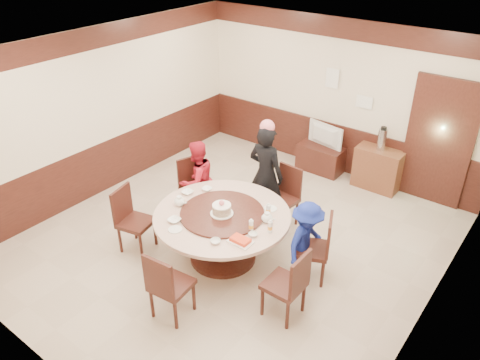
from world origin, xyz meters
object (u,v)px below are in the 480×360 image
Objects in this scene: person_red at (197,180)px; person_blue at (306,242)px; birthday_cake at (222,209)px; shrimp_platter at (240,241)px; banquet_table at (222,227)px; television at (323,136)px; side_cabinet at (378,169)px; person_standing at (266,175)px; thermos at (382,139)px; tv_stand at (321,158)px.

person_red is 1.13× the size of person_blue.
birthday_cake is 0.65m from shrimp_platter.
banquet_table is 3.18m from television.
person_red is 1.64× the size of side_cabinet.
person_blue is at bearing -85.91° from side_cabinet.
person_standing is at bearing -116.51° from side_cabinet.
side_cabinet is at bearing 74.51° from birthday_cake.
birthday_cake reaches higher than banquet_table.
banquet_table is 5.96× the size of birthday_cake.
person_red is 3.25m from side_cabinet.
banquet_table is 6.23× the size of shrimp_platter.
person_red is at bearing 148.42° from birthday_cake.
shrimp_platter is (0.56, -0.32, -0.07)m from birthday_cake.
person_standing is 4.27× the size of thermos.
thermos is at bearing 2.18° from person_blue.
television reaches higher than tv_stand.
banquet_table is at bearing -105.95° from side_cabinet.
television is at bearing 93.81° from birthday_cake.
person_standing is 2.27m from thermos.
person_standing is 5.41× the size of shrimp_platter.
thermos is at bearing 84.75° from shrimp_platter.
person_blue is 1.55× the size of television.
television is 1.97× the size of thermos.
shrimp_platter is 3.65m from tv_stand.
tv_stand is at bearing 93.81° from birthday_cake.
person_blue is 3.06× the size of thermos.
birthday_cake is 1.05× the size of shrimp_platter.
tv_stand is 1.12m from side_cabinet.
thermos is (1.90, 2.61, 0.28)m from person_red.
person_red is 1.21m from birthday_cake.
television is 1.16m from side_cabinet.
banquet_table is 2.49× the size of television.
person_red reaches higher than thermos.
person_red is at bearing 32.34° from person_standing.
shrimp_platter is 0.35× the size of tv_stand.
television is at bearing 93.49° from banquet_table.
tv_stand is 1.30m from thermos.
birthday_cake is 0.83× the size of thermos.
shrimp_platter is at bearing 113.44° from person_standing.
shrimp_platter is 3.57m from thermos.
shrimp_platter is 0.40× the size of television.
person_standing is 1.40× the size of person_blue.
person_standing is 1.91× the size of tv_stand.
thermos is (-0.21, 2.85, 0.36)m from person_blue.
side_cabinet is (0.34, 3.55, -0.40)m from shrimp_platter.
television is at bearing -178.44° from thermos.
television reaches higher than shrimp_platter.
shrimp_platter is at bearing -95.25° from thermos.
thermos reaches higher than shrimp_platter.
person_standing is 1.21m from birthday_cake.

